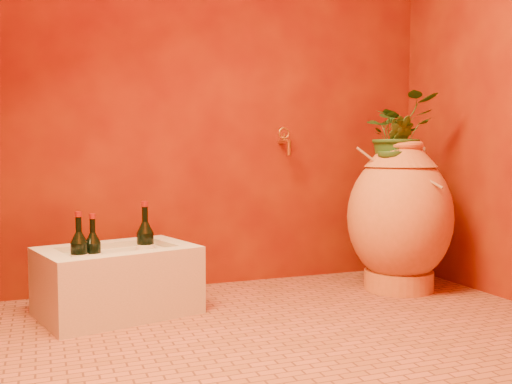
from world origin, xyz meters
name	(u,v)px	position (x,y,z in m)	size (l,w,h in m)	color
floor	(297,334)	(0.00, 0.00, 0.00)	(2.50, 2.50, 0.00)	#994C32
wall_back	(224,65)	(0.00, 1.00, 1.25)	(2.50, 0.02, 2.50)	#5A0A05
amphora	(400,216)	(0.85, 0.50, 0.41)	(0.74, 0.74, 0.82)	#C06D36
stone_basin	(117,282)	(-0.66, 0.57, 0.15)	(0.78, 0.64, 0.32)	beige
wine_bottle_a	(79,257)	(-0.84, 0.51, 0.29)	(0.08, 0.08, 0.32)	black
wine_bottle_b	(145,247)	(-0.52, 0.61, 0.30)	(0.08, 0.08, 0.35)	black
wine_bottle_c	(93,256)	(-0.77, 0.55, 0.28)	(0.07, 0.07, 0.30)	black
wall_tap	(285,140)	(0.34, 0.92, 0.83)	(0.07, 0.15, 0.16)	#AF8328
plant_main	(398,133)	(0.85, 0.53, 0.86)	(0.39, 0.34, 0.43)	#254E1C
plant_side	(395,147)	(0.78, 0.46, 0.78)	(0.18, 0.15, 0.33)	#254E1C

